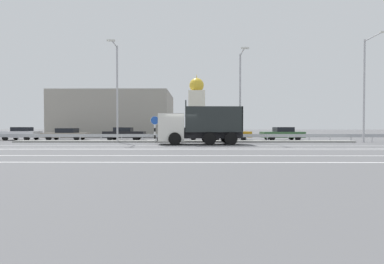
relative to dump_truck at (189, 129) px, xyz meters
name	(u,v)px	position (x,y,z in m)	size (l,w,h in m)	color
ground_plane	(182,144)	(-0.63, -0.11, -1.34)	(320.00, 320.00, 0.00)	#565659
lane_strip_0	(201,146)	(0.95, -1.77, -1.33)	(59.23, 0.16, 0.01)	silver
lane_strip_1	(202,148)	(0.95, -4.24, -1.33)	(59.23, 0.16, 0.01)	silver
lane_strip_2	(203,150)	(0.95, -5.29, -1.33)	(59.23, 0.16, 0.01)	silver
lane_strip_3	(205,156)	(0.95, -8.85, -1.33)	(59.23, 0.16, 0.01)	silver
lane_strip_4	(207,162)	(0.95, -11.37, -1.33)	(59.23, 0.16, 0.01)	silver
median_island	(183,141)	(-0.63, 2.83, -1.25)	(32.57, 1.10, 0.18)	gray
median_guardrail	(184,136)	(-0.63, 3.85, -0.77)	(59.23, 0.09, 0.78)	#9EA0A5
dump_truck	(189,129)	(0.00, 0.00, 0.00)	(7.19, 2.82, 3.67)	silver
median_road_sign	(155,128)	(-3.40, 2.83, 0.04)	(0.84, 0.16, 2.54)	white
street_lamp_1	(117,89)	(-6.97, 2.50, 3.80)	(0.71, 2.37, 9.27)	#ADADB2
street_lamp_2	(241,92)	(4.86, 2.77, 3.48)	(0.70, 2.72, 8.56)	#ADADB2
street_lamp_3	(366,85)	(16.70, 2.64, 4.15)	(0.70, 2.76, 9.85)	#ADADB2
parked_car_1	(21,133)	(-19.32, 7.15, -0.58)	(3.86, 2.08, 1.48)	silver
parked_car_2	(66,134)	(-14.26, 7.36, -0.65)	(4.98, 2.23, 1.36)	gray
parked_car_3	(124,134)	(-7.49, 7.02, -0.59)	(4.55, 2.12, 1.45)	black
parked_car_4	(180,134)	(-1.21, 7.10, -0.62)	(4.75, 2.12, 1.43)	#335B33
parked_car_5	(230,133)	(4.49, 7.61, -0.58)	(4.87, 1.82, 1.52)	#B27A14
parked_car_6	(282,134)	(10.37, 7.10, -0.59)	(4.72, 2.06, 1.48)	#335B33
background_building_0	(117,115)	(-12.45, 20.87, 2.20)	(17.81, 11.63, 7.07)	gray
church_tower	(197,107)	(0.97, 35.06, 4.72)	(3.60, 3.60, 13.27)	silver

